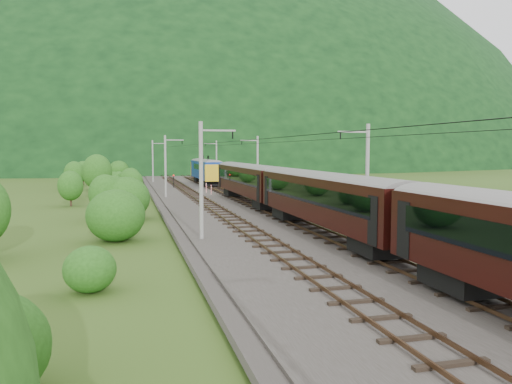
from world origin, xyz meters
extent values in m
plane|color=#324C17|center=(0.00, 0.00, 0.00)|extent=(600.00, 600.00, 0.00)
cube|color=#38332D|center=(0.00, 10.00, 0.15)|extent=(14.00, 220.00, 0.30)
cube|color=brown|center=(-3.12, 10.00, 0.49)|extent=(0.08, 220.00, 0.15)
cube|color=brown|center=(-1.68, 10.00, 0.49)|extent=(0.08, 220.00, 0.15)
cube|color=black|center=(-2.40, 10.00, 0.36)|extent=(2.40, 220.00, 0.12)
cube|color=brown|center=(1.68, 10.00, 0.49)|extent=(0.08, 220.00, 0.15)
cube|color=brown|center=(3.12, 10.00, 0.49)|extent=(0.08, 220.00, 0.15)
cube|color=black|center=(2.40, 10.00, 0.36)|extent=(2.40, 220.00, 0.12)
cylinder|color=gray|center=(-6.20, 0.00, 4.30)|extent=(0.28, 0.28, 8.00)
cube|color=gray|center=(-5.00, 0.00, 7.70)|extent=(2.40, 0.12, 0.12)
cylinder|color=black|center=(-4.00, 0.00, 7.40)|extent=(0.10, 0.10, 0.50)
cylinder|color=gray|center=(-6.20, 32.00, 4.30)|extent=(0.28, 0.28, 8.00)
cube|color=gray|center=(-5.00, 32.00, 7.70)|extent=(2.40, 0.12, 0.12)
cylinder|color=black|center=(-4.00, 32.00, 7.40)|extent=(0.10, 0.10, 0.50)
cylinder|color=gray|center=(-6.20, 64.00, 4.30)|extent=(0.28, 0.28, 8.00)
cube|color=gray|center=(-5.00, 64.00, 7.70)|extent=(2.40, 0.12, 0.12)
cylinder|color=black|center=(-4.00, 64.00, 7.40)|extent=(0.10, 0.10, 0.50)
cylinder|color=gray|center=(-6.20, 96.00, 4.30)|extent=(0.28, 0.28, 8.00)
cube|color=gray|center=(-5.00, 96.00, 7.70)|extent=(2.40, 0.12, 0.12)
cylinder|color=black|center=(-4.00, 96.00, 7.40)|extent=(0.10, 0.10, 0.50)
cylinder|color=gray|center=(-6.20, 128.00, 4.30)|extent=(0.28, 0.28, 8.00)
cube|color=gray|center=(-5.00, 128.00, 7.70)|extent=(2.40, 0.12, 0.12)
cylinder|color=black|center=(-4.00, 128.00, 7.40)|extent=(0.10, 0.10, 0.50)
cylinder|color=gray|center=(6.20, 0.00, 4.30)|extent=(0.28, 0.28, 8.00)
cube|color=gray|center=(5.00, 0.00, 7.70)|extent=(2.40, 0.12, 0.12)
cylinder|color=black|center=(4.00, 0.00, 7.40)|extent=(0.10, 0.10, 0.50)
cylinder|color=gray|center=(6.20, 32.00, 4.30)|extent=(0.28, 0.28, 8.00)
cube|color=gray|center=(5.00, 32.00, 7.70)|extent=(2.40, 0.12, 0.12)
cylinder|color=black|center=(4.00, 32.00, 7.40)|extent=(0.10, 0.10, 0.50)
cylinder|color=gray|center=(6.20, 64.00, 4.30)|extent=(0.28, 0.28, 8.00)
cube|color=gray|center=(5.00, 64.00, 7.70)|extent=(2.40, 0.12, 0.12)
cylinder|color=black|center=(4.00, 64.00, 7.40)|extent=(0.10, 0.10, 0.50)
cylinder|color=gray|center=(6.20, 96.00, 4.30)|extent=(0.28, 0.28, 8.00)
cube|color=gray|center=(5.00, 96.00, 7.70)|extent=(2.40, 0.12, 0.12)
cylinder|color=black|center=(4.00, 96.00, 7.40)|extent=(0.10, 0.10, 0.50)
cylinder|color=gray|center=(6.20, 128.00, 4.30)|extent=(0.28, 0.28, 8.00)
cube|color=gray|center=(5.00, 128.00, 7.70)|extent=(2.40, 0.12, 0.12)
cylinder|color=black|center=(4.00, 128.00, 7.40)|extent=(0.10, 0.10, 0.50)
cylinder|color=black|center=(-2.40, 10.00, 7.10)|extent=(0.03, 198.00, 0.03)
cylinder|color=black|center=(2.40, 10.00, 7.10)|extent=(0.03, 198.00, 0.03)
ellipsoid|color=black|center=(0.00, 260.00, 0.00)|extent=(504.00, 360.00, 244.00)
cube|color=black|center=(2.40, -16.04, 1.02)|extent=(2.21, 3.21, 0.90)
cube|color=black|center=(2.40, -0.99, 2.98)|extent=(2.91, 22.08, 3.01)
cylinder|color=gray|center=(2.40, -0.99, 4.33)|extent=(2.91, 21.97, 2.91)
cube|color=black|center=(0.92, -0.99, 3.34)|extent=(0.05, 19.43, 1.15)
cube|color=black|center=(3.88, -0.99, 3.34)|extent=(0.05, 19.43, 1.15)
cube|color=black|center=(2.40, -8.72, 1.02)|extent=(2.21, 3.21, 0.90)
cube|color=black|center=(2.40, 6.73, 1.02)|extent=(2.21, 3.21, 0.90)
cube|color=black|center=(2.40, 21.78, 2.98)|extent=(2.91, 22.08, 3.01)
cylinder|color=gray|center=(2.40, 21.78, 4.33)|extent=(2.91, 21.97, 2.91)
cube|color=black|center=(0.92, 21.78, 3.34)|extent=(0.05, 19.43, 1.15)
cube|color=black|center=(3.88, 21.78, 3.34)|extent=(0.05, 19.43, 1.15)
cube|color=black|center=(2.40, 14.05, 1.02)|extent=(2.21, 3.21, 0.90)
cube|color=black|center=(2.40, 29.51, 1.02)|extent=(2.21, 3.21, 0.90)
cube|color=navy|center=(2.40, 53.59, 2.98)|extent=(2.91, 18.06, 3.01)
cylinder|color=gray|center=(2.40, 53.59, 4.33)|extent=(2.91, 17.97, 2.91)
cube|color=black|center=(0.92, 53.59, 3.34)|extent=(0.05, 15.90, 1.15)
cube|color=black|center=(3.88, 53.59, 3.34)|extent=(0.05, 15.90, 1.15)
cube|color=black|center=(2.40, 47.27, 1.02)|extent=(2.21, 3.21, 0.90)
cube|color=black|center=(2.40, 59.91, 1.02)|extent=(2.21, 3.21, 0.90)
cube|color=gold|center=(2.40, 62.42, 2.78)|extent=(2.97, 0.50, 2.71)
cube|color=gold|center=(2.40, 44.76, 2.78)|extent=(2.97, 0.50, 2.71)
cube|color=black|center=(2.40, 56.59, 5.04)|extent=(0.08, 1.60, 0.90)
cylinder|color=red|center=(-0.03, 37.35, 0.99)|extent=(0.15, 0.15, 1.37)
cylinder|color=red|center=(0.18, 34.32, 0.96)|extent=(0.14, 0.14, 1.32)
cylinder|color=black|center=(-3.75, 47.81, 1.28)|extent=(0.14, 0.14, 1.96)
sphere|color=red|center=(-3.75, 47.81, 2.31)|extent=(0.24, 0.24, 0.24)
ellipsoid|color=#225115|center=(-12.79, -10.67, 1.05)|extent=(2.34, 2.34, 2.10)
ellipsoid|color=#225115|center=(-11.91, 2.05, 1.82)|extent=(4.05, 4.05, 3.65)
ellipsoid|color=#225115|center=(-11.24, 13.24, 1.98)|extent=(4.39, 4.39, 3.95)
ellipsoid|color=#225115|center=(-12.25, 19.88, 1.08)|extent=(2.40, 2.40, 2.16)
ellipsoid|color=#225115|center=(-12.91, 31.43, 1.61)|extent=(3.59, 3.59, 3.23)
ellipsoid|color=#225115|center=(-10.65, 43.15, 1.76)|extent=(3.91, 3.91, 3.52)
ellipsoid|color=#225115|center=(-12.32, 51.82, 1.45)|extent=(3.23, 3.23, 2.90)
ellipsoid|color=#225115|center=(-10.42, 62.76, 1.56)|extent=(3.46, 3.46, 3.12)
ellipsoid|color=#225115|center=(-13.75, 74.29, 1.01)|extent=(2.24, 2.24, 2.02)
ellipsoid|color=#225115|center=(-12.84, 85.20, 2.02)|extent=(4.48, 4.48, 4.03)
ellipsoid|color=#225115|center=(-10.42, 92.92, 1.65)|extent=(3.66, 3.66, 3.29)
cylinder|color=black|center=(-13.01, 13.00, 1.14)|extent=(0.24, 0.24, 2.28)
ellipsoid|color=#225115|center=(-13.01, 13.00, 2.45)|extent=(2.94, 2.94, 3.52)
cylinder|color=black|center=(-17.32, 26.22, 1.10)|extent=(0.24, 0.24, 2.20)
ellipsoid|color=#225115|center=(-17.32, 26.22, 2.36)|extent=(2.83, 2.83, 3.40)
cylinder|color=black|center=(-15.09, 38.98, 1.58)|extent=(0.24, 0.24, 3.16)
ellipsoid|color=#225115|center=(-15.09, 38.98, 3.39)|extent=(4.07, 4.07, 4.88)
cylinder|color=black|center=(-19.20, 50.60, 1.26)|extent=(0.24, 0.24, 2.52)
ellipsoid|color=#225115|center=(-19.20, 50.60, 2.70)|extent=(3.24, 3.24, 3.89)
cylinder|color=black|center=(-18.85, 62.75, 1.20)|extent=(0.24, 0.24, 2.40)
ellipsoid|color=#225115|center=(-18.85, 62.75, 2.57)|extent=(3.08, 3.08, 3.70)
ellipsoid|color=#225115|center=(11.44, 17.04, 1.29)|extent=(2.87, 2.87, 2.58)
ellipsoid|color=#225115|center=(10.96, 48.65, 0.91)|extent=(2.03, 2.03, 1.83)
camera|label=1|loc=(-11.11, -33.70, 6.33)|focal=35.00mm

